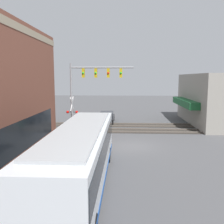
# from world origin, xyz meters

# --- Properties ---
(ground_plane) EXTENTS (120.00, 120.00, 0.00)m
(ground_plane) POSITION_xyz_m (0.00, 0.00, 0.00)
(ground_plane) COLOR #4C4C4F
(shop_building) EXTENTS (13.30, 8.28, 6.11)m
(shop_building) POSITION_xyz_m (10.99, -11.00, 3.05)
(shop_building) COLOR gray
(shop_building) RESTS_ON ground
(city_bus) EXTENTS (12.33, 2.59, 3.16)m
(city_bus) POSITION_xyz_m (-8.01, 2.80, 1.75)
(city_bus) COLOR silver
(city_bus) RESTS_ON ground
(traffic_signal_gantry) EXTENTS (0.42, 6.37, 7.06)m
(traffic_signal_gantry) POSITION_xyz_m (4.82, 3.98, 5.27)
(traffic_signal_gantry) COLOR gray
(traffic_signal_gantry) RESTS_ON ground
(crossing_signal) EXTENTS (1.41, 1.18, 3.81)m
(crossing_signal) POSITION_xyz_m (3.80, 5.70, 2.30)
(crossing_signal) COLOR gray
(crossing_signal) RESTS_ON ground
(rail_track_near) EXTENTS (2.60, 60.00, 0.15)m
(rail_track_near) POSITION_xyz_m (6.00, 0.00, 0.03)
(rail_track_near) COLOR #332D28
(rail_track_near) RESTS_ON ground
(rail_track_far) EXTENTS (2.60, 60.00, 0.15)m
(rail_track_far) POSITION_xyz_m (9.20, 0.00, 0.03)
(rail_track_far) COLOR #332D28
(rail_track_far) RESTS_ON ground
(parked_car_black) EXTENTS (4.87, 1.82, 1.37)m
(parked_car_black) POSITION_xyz_m (10.93, 2.80, 0.65)
(parked_car_black) COLOR black
(parked_car_black) RESTS_ON ground
(pedestrian_at_crossing) EXTENTS (0.34, 0.34, 1.85)m
(pedestrian_at_crossing) POSITION_xyz_m (2.89, 4.50, 0.95)
(pedestrian_at_crossing) COLOR black
(pedestrian_at_crossing) RESTS_ON ground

